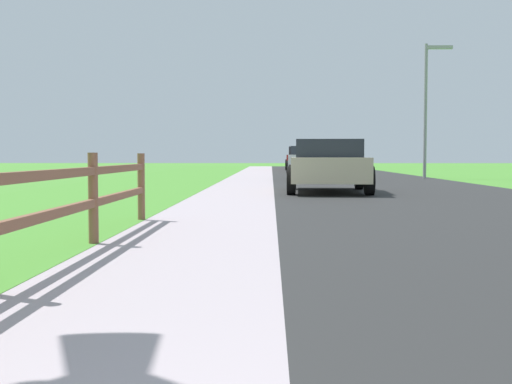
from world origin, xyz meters
name	(u,v)px	position (x,y,z in m)	size (l,w,h in m)	color
ground_plane	(273,182)	(0.00, 25.00, 0.00)	(120.00, 120.00, 0.00)	#4A9031
road_asphalt	(360,180)	(3.50, 27.00, 0.00)	(7.00, 66.00, 0.01)	#2A2A2A
curb_concrete	(199,180)	(-3.00, 27.00, 0.00)	(6.00, 66.00, 0.01)	#B0A0A7
grass_verge	(162,180)	(-4.50, 27.00, 0.01)	(5.00, 66.00, 0.00)	#4A9031
parked_suv_beige	(328,165)	(1.45, 18.28, 0.74)	(2.30, 4.59, 1.40)	#C6B793
parked_car_black	(321,161)	(1.94, 27.29, 0.74)	(2.14, 4.67, 1.45)	black
parked_car_white	(306,159)	(1.94, 38.10, 0.79)	(2.37, 4.92, 1.51)	white
parked_car_red	(301,158)	(2.00, 45.80, 0.81)	(2.27, 4.78, 1.59)	maroon
street_lamp	(428,98)	(6.61, 28.80, 3.44)	(1.17, 0.20, 5.71)	gray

